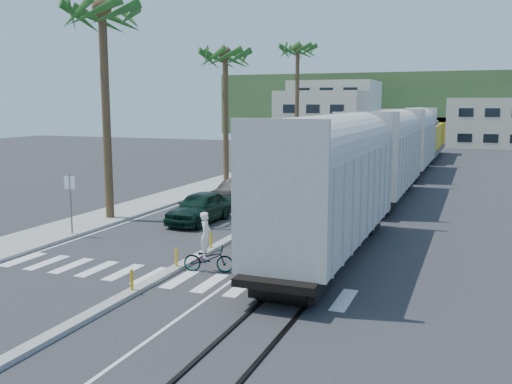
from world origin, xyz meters
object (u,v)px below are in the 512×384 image
street_sign (70,196)px  car_second (236,192)px  car_lead (200,207)px  cyclist (208,253)px

street_sign → car_second: bearing=71.2°
car_lead → cyclist: cyclist is taller
car_lead → cyclist: (4.33, -7.90, -0.11)m
car_second → cyclist: bearing=-65.2°
car_lead → car_second: size_ratio=1.05×
street_sign → car_second: 11.65m
street_sign → cyclist: bearing=-17.9°
car_second → cyclist: size_ratio=2.06×
car_lead → cyclist: bearing=-58.7°
street_sign → car_lead: street_sign is taller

